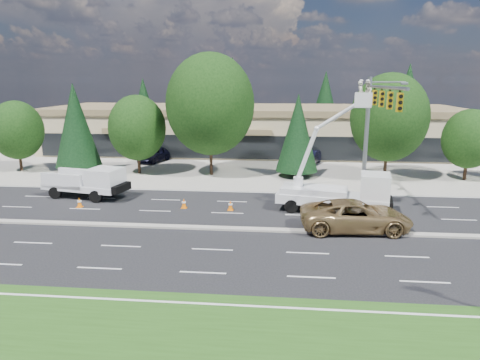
# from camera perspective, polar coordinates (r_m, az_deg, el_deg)

# --- Properties ---
(ground) EXTENTS (140.00, 140.00, 0.00)m
(ground) POSITION_cam_1_polar(r_m,az_deg,el_deg) (25.92, -2.59, -6.56)
(ground) COLOR black
(ground) RESTS_ON ground
(concrete_apron) EXTENTS (140.00, 22.00, 0.01)m
(concrete_apron) POSITION_cam_1_polar(r_m,az_deg,el_deg) (45.14, 0.94, 2.02)
(concrete_apron) COLOR gray
(concrete_apron) RESTS_ON ground
(road_median) EXTENTS (120.00, 0.55, 0.12)m
(road_median) POSITION_cam_1_polar(r_m,az_deg,el_deg) (25.90, -2.59, -6.44)
(road_median) COLOR gray
(road_median) RESTS_ON ground
(strip_mall) EXTENTS (50.40, 15.40, 5.50)m
(strip_mall) POSITION_cam_1_polar(r_m,az_deg,el_deg) (54.55, 1.79, 6.95)
(strip_mall) COLOR tan
(strip_mall) RESTS_ON ground
(tree_front_a) EXTENTS (4.95, 4.95, 6.86)m
(tree_front_a) POSITION_cam_1_polar(r_m,az_deg,el_deg) (46.94, -27.60, 5.91)
(tree_front_a) COLOR #332114
(tree_front_a) RESTS_ON ground
(tree_front_b) EXTENTS (4.33, 4.33, 8.53)m
(tree_front_b) POSITION_cam_1_polar(r_m,az_deg,el_deg) (43.92, -21.05, 6.86)
(tree_front_b) COLOR #332114
(tree_front_b) RESTS_ON ground
(tree_front_c) EXTENTS (5.36, 5.36, 7.44)m
(tree_front_c) POSITION_cam_1_polar(r_m,az_deg,el_deg) (41.63, -13.56, 6.76)
(tree_front_c) COLOR #332114
(tree_front_c) RESTS_ON ground
(tree_front_d) EXTENTS (8.10, 8.10, 11.24)m
(tree_front_d) POSITION_cam_1_polar(r_m,az_deg,el_deg) (39.74, -3.99, 10.02)
(tree_front_d) COLOR #332114
(tree_front_d) RESTS_ON ground
(tree_front_e) EXTENTS (3.86, 3.86, 7.60)m
(tree_front_e) POSITION_cam_1_polar(r_m,az_deg,el_deg) (39.45, 7.68, 6.27)
(tree_front_e) COLOR #332114
(tree_front_e) RESTS_ON ground
(tree_front_f) EXTENTS (6.80, 6.80, 9.43)m
(tree_front_f) POSITION_cam_1_polar(r_m,az_deg,el_deg) (40.42, 19.26, 7.87)
(tree_front_f) COLOR #332114
(tree_front_f) RESTS_ON ground
(tree_front_g) EXTENTS (4.56, 4.56, 6.33)m
(tree_front_g) POSITION_cam_1_polar(r_m,az_deg,el_deg) (42.79, 28.24, 4.85)
(tree_front_g) COLOR #332114
(tree_front_g) RESTS_ON ground
(tree_back_a) EXTENTS (4.61, 4.61, 9.09)m
(tree_back_a) POSITION_cam_1_polar(r_m,az_deg,el_deg) (69.65, -12.69, 9.69)
(tree_back_a) COLOR #332114
(tree_back_a) RESTS_ON ground
(tree_back_b) EXTENTS (6.16, 6.16, 12.15)m
(tree_back_b) POSITION_cam_1_polar(r_m,az_deg,el_deg) (66.60, -1.01, 11.27)
(tree_back_b) COLOR #332114
(tree_back_b) RESTS_ON ground
(tree_back_c) EXTENTS (5.12, 5.12, 10.09)m
(tree_back_c) POSITION_cam_1_polar(r_m,az_deg,el_deg) (66.55, 11.25, 10.07)
(tree_back_c) COLOR #332114
(tree_back_c) RESTS_ON ground
(tree_back_d) EXTENTS (5.66, 5.66, 11.15)m
(tree_back_d) POSITION_cam_1_polar(r_m,az_deg,el_deg) (68.75, 21.43, 9.99)
(tree_back_d) COLOR #332114
(tree_back_d) RESTS_ON ground
(signal_mast) EXTENTS (2.76, 10.16, 9.00)m
(signal_mast) POSITION_cam_1_polar(r_m,az_deg,el_deg) (31.98, 17.43, 7.76)
(signal_mast) COLOR gray
(signal_mast) RESTS_ON ground
(utility_pickup) EXTENTS (6.46, 3.46, 2.35)m
(utility_pickup) POSITION_cam_1_polar(r_m,az_deg,el_deg) (34.40, -19.48, -0.66)
(utility_pickup) COLOR white
(utility_pickup) RESTS_ON ground
(bucket_truck) EXTENTS (7.61, 3.54, 8.79)m
(bucket_truck) POSITION_cam_1_polar(r_m,az_deg,el_deg) (29.35, 13.40, -0.78)
(bucket_truck) COLOR white
(bucket_truck) RESTS_ON ground
(traffic_cone_a) EXTENTS (0.40, 0.40, 0.70)m
(traffic_cone_a) POSITION_cam_1_polar(r_m,az_deg,el_deg) (32.22, -20.62, -2.82)
(traffic_cone_a) COLOR orange
(traffic_cone_a) RESTS_ON ground
(traffic_cone_b) EXTENTS (0.40, 0.40, 0.70)m
(traffic_cone_b) POSITION_cam_1_polar(r_m,az_deg,el_deg) (30.20, -7.49, -3.10)
(traffic_cone_b) COLOR orange
(traffic_cone_b) RESTS_ON ground
(traffic_cone_c) EXTENTS (0.40, 0.40, 0.70)m
(traffic_cone_c) POSITION_cam_1_polar(r_m,az_deg,el_deg) (29.48, -1.28, -3.40)
(traffic_cone_c) COLOR orange
(traffic_cone_c) RESTS_ON ground
(minivan) EXTENTS (6.69, 3.43, 1.81)m
(minivan) POSITION_cam_1_polar(r_m,az_deg,el_deg) (26.36, 15.16, -4.62)
(minivan) COLOR #9A7B4A
(minivan) RESTS_ON ground
(parked_car_west) EXTENTS (3.14, 5.08, 1.61)m
(parked_car_west) POSITION_cam_1_polar(r_m,az_deg,el_deg) (47.85, -11.32, 3.38)
(parked_car_west) COLOR black
(parked_car_west) RESTS_ON ground
(parked_car_east) EXTENTS (2.99, 4.74, 1.48)m
(parked_car_east) POSITION_cam_1_polar(r_m,az_deg,el_deg) (45.96, 9.24, 2.98)
(parked_car_east) COLOR black
(parked_car_east) RESTS_ON ground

